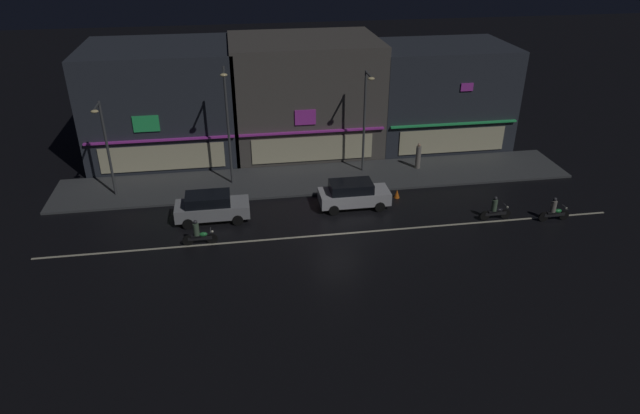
# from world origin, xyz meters

# --- Properties ---
(ground_plane) EXTENTS (140.00, 140.00, 0.00)m
(ground_plane) POSITION_xyz_m (0.00, 0.00, 0.00)
(ground_plane) COLOR black
(lane_divider_stripe) EXTENTS (32.86, 0.16, 0.01)m
(lane_divider_stripe) POSITION_xyz_m (0.00, 0.00, 0.01)
(lane_divider_stripe) COLOR beige
(lane_divider_stripe) RESTS_ON ground
(sidewalk_far) EXTENTS (34.59, 4.84, 0.14)m
(sidewalk_far) POSITION_xyz_m (0.00, 7.44, 0.07)
(sidewalk_far) COLOR #424447
(sidewalk_far) RESTS_ON ground
(storefront_left_block) EXTENTS (10.78, 8.23, 8.19)m
(storefront_left_block) POSITION_xyz_m (-0.00, 13.90, 4.09)
(storefront_left_block) COLOR #56514C
(storefront_left_block) RESTS_ON ground
(storefront_center_block) EXTENTS (10.01, 7.18, 7.53)m
(storefront_center_block) POSITION_xyz_m (10.38, 13.37, 3.76)
(storefront_center_block) COLOR #2D333D
(storefront_center_block) RESTS_ON ground
(storefront_right_block) EXTENTS (10.46, 8.58, 7.98)m
(storefront_right_block) POSITION_xyz_m (-10.38, 14.07, 3.98)
(storefront_right_block) COLOR #2D333D
(storefront_right_block) RESTS_ON ground
(streetlamp_west) EXTENTS (0.44, 1.64, 6.14)m
(streetlamp_west) POSITION_xyz_m (-13.18, 6.71, 3.83)
(streetlamp_west) COLOR #47494C
(streetlamp_west) RESTS_ON sidewalk_far
(streetlamp_mid) EXTENTS (0.44, 1.64, 7.77)m
(streetlamp_mid) POSITION_xyz_m (-5.77, 7.37, 4.68)
(streetlamp_mid) COLOR #47494C
(streetlamp_mid) RESTS_ON sidewalk_far
(streetlamp_east) EXTENTS (0.44, 1.64, 7.02)m
(streetlamp_east) POSITION_xyz_m (3.28, 7.99, 4.29)
(streetlamp_east) COLOR #47494C
(streetlamp_east) RESTS_ON sidewalk_far
(pedestrian_on_sidewalk) EXTENTS (0.36, 0.36, 1.84)m
(pedestrian_on_sidewalk) POSITION_xyz_m (7.21, 7.99, 1.00)
(pedestrian_on_sidewalk) COLOR gray
(pedestrian_on_sidewalk) RESTS_ON sidewalk_far
(parked_car_near_kerb) EXTENTS (4.30, 1.98, 1.67)m
(parked_car_near_kerb) POSITION_xyz_m (-7.05, 2.86, 0.87)
(parked_car_near_kerb) COLOR #9EA0A5
(parked_car_near_kerb) RESTS_ON ground
(parked_car_trailing) EXTENTS (4.30, 1.98, 1.67)m
(parked_car_trailing) POSITION_xyz_m (1.53, 3.18, 0.87)
(parked_car_trailing) COLOR silver
(parked_car_trailing) RESTS_ON ground
(motorcycle_lead) EXTENTS (1.90, 0.60, 1.52)m
(motorcycle_lead) POSITION_xyz_m (12.81, -0.43, 0.63)
(motorcycle_lead) COLOR black
(motorcycle_lead) RESTS_ON ground
(motorcycle_following) EXTENTS (1.90, 0.60, 1.52)m
(motorcycle_following) POSITION_xyz_m (9.46, 0.25, 0.63)
(motorcycle_following) COLOR black
(motorcycle_following) RESTS_ON ground
(motorcycle_opposite_lane) EXTENTS (1.90, 0.60, 1.52)m
(motorcycle_opposite_lane) POSITION_xyz_m (-7.71, 0.10, 0.63)
(motorcycle_opposite_lane) COLOR black
(motorcycle_opposite_lane) RESTS_ON ground
(traffic_cone) EXTENTS (0.36, 0.36, 0.55)m
(traffic_cone) POSITION_xyz_m (4.56, 3.94, 0.28)
(traffic_cone) COLOR orange
(traffic_cone) RESTS_ON ground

